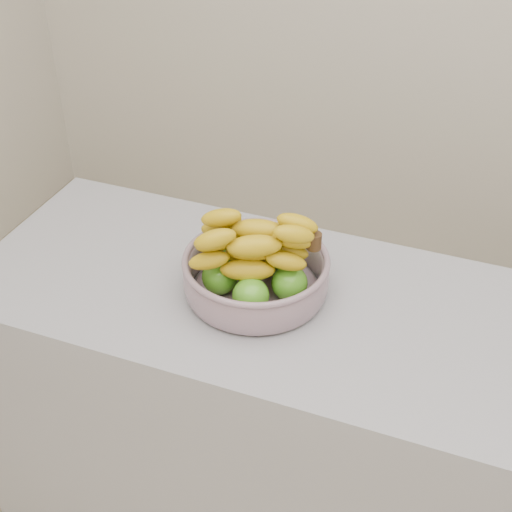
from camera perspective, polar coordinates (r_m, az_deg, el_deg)
The scene contains 2 objects.
counter at distance 1.89m, azimuth 9.75°, elevation -15.82°, with size 2.00×0.60×0.90m, color #A1A1A9.
fruit_bowl at distance 1.58m, azimuth -0.02°, elevation -1.07°, with size 0.33×0.33×0.19m.
Camera 1 is at (0.13, -0.78, 1.92)m, focal length 50.00 mm.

